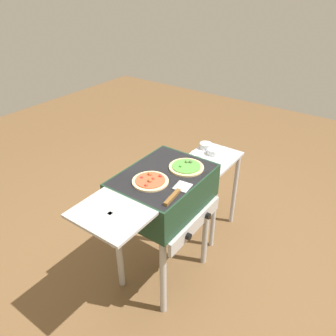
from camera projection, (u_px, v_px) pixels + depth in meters
The scene contains 9 objects.
ground_plane at pixel (164, 272), 2.53m from camera, with size 8.00×8.00×0.00m, color brown.
grill at pixel (163, 194), 2.12m from camera, with size 0.96×0.53×0.90m.
pizza_veggie at pixel (186, 167), 2.12m from camera, with size 0.23×0.23×0.03m.
pizza_pepperoni at pixel (150, 181), 1.98m from camera, with size 0.22×0.22×0.04m.
spatula at pixel (177, 193), 1.87m from camera, with size 0.26×0.10×0.02m.
prep_table at pixel (210, 178), 2.72m from camera, with size 0.44×0.36×0.73m.
topping_bowl_near at pixel (214, 152), 2.64m from camera, with size 0.10×0.10×0.04m.
topping_bowl_far at pixel (197, 156), 2.59m from camera, with size 0.10×0.10×0.04m.
topping_bowl_middle at pixel (206, 146), 2.73m from camera, with size 0.10×0.10×0.04m.
Camera 1 is at (-1.40, -1.04, 2.00)m, focal length 34.83 mm.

